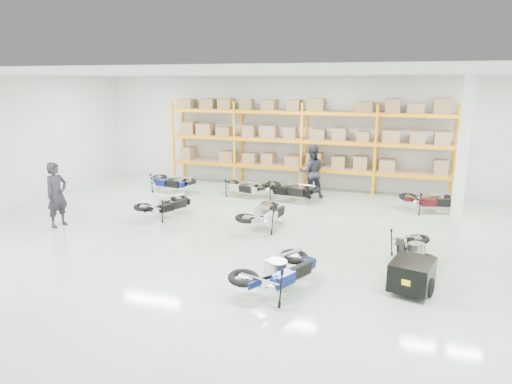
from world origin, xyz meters
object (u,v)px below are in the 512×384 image
(moto_touring_right, at_px, (412,244))
(person_left, at_px, (57,195))
(moto_black_far_left, at_px, (165,201))
(moto_back_a, at_px, (170,178))
(moto_back_d, at_px, (432,196))
(person_back, at_px, (312,172))
(moto_back_b, at_px, (242,184))
(moto_silver_left, at_px, (265,210))
(trailer, at_px, (412,274))
(moto_blue_centre, at_px, (279,265))
(moto_back_c, at_px, (289,186))

(moto_touring_right, distance_m, person_left, 10.21)
(moto_black_far_left, relative_size, moto_back_a, 0.94)
(moto_touring_right, height_order, moto_back_d, moto_back_d)
(moto_touring_right, distance_m, person_back, 6.69)
(moto_back_b, bearing_deg, moto_back_a, 111.50)
(moto_silver_left, height_order, moto_back_b, moto_silver_left)
(moto_silver_left, xyz_separation_m, person_left, (-5.99, -1.84, 0.42))
(trailer, bearing_deg, moto_touring_right, 103.10)
(trailer, xyz_separation_m, moto_back_b, (-6.16, 6.51, 0.09))
(moto_blue_centre, height_order, moto_touring_right, moto_blue_centre)
(trailer, height_order, person_left, person_left)
(moto_back_d, height_order, person_left, person_left)
(moto_back_b, distance_m, person_back, 2.66)
(person_left, bearing_deg, moto_back_b, -27.88)
(moto_touring_right, relative_size, moto_back_a, 0.90)
(trailer, xyz_separation_m, moto_back_a, (-9.13, 6.26, 0.15))
(trailer, relative_size, person_back, 0.87)
(moto_silver_left, relative_size, moto_black_far_left, 1.07)
(moto_black_far_left, bearing_deg, moto_back_b, -90.33)
(trailer, distance_m, moto_back_a, 11.07)
(moto_touring_right, bearing_deg, moto_back_c, 127.34)
(moto_blue_centre, xyz_separation_m, moto_back_d, (3.28, 7.35, -0.04))
(trailer, relative_size, moto_back_b, 1.06)
(moto_blue_centre, height_order, moto_back_a, moto_blue_centre)
(moto_back_c, xyz_separation_m, person_back, (0.66, 0.78, 0.40))
(moto_silver_left, height_order, trailer, moto_silver_left)
(person_back, bearing_deg, moto_black_far_left, 25.78)
(moto_blue_centre, distance_m, moto_silver_left, 4.26)
(moto_silver_left, bearing_deg, moto_blue_centre, 120.98)
(moto_back_a, height_order, moto_back_d, moto_back_a)
(moto_back_b, height_order, person_back, person_back)
(moto_back_d, bearing_deg, moto_black_far_left, 100.44)
(person_left, bearing_deg, person_back, -38.12)
(person_left, relative_size, person_back, 1.00)
(moto_silver_left, height_order, moto_back_a, moto_silver_left)
(moto_blue_centre, xyz_separation_m, moto_back_b, (-3.50, 7.32, -0.09))
(moto_black_far_left, xyz_separation_m, person_back, (3.97, 3.99, 0.46))
(moto_blue_centre, relative_size, moto_back_c, 1.00)
(person_back, bearing_deg, moto_blue_centre, 77.59)
(moto_touring_right, relative_size, moto_back_d, 0.92)
(person_left, xyz_separation_m, person_back, (6.56, 5.88, -0.00))
(moto_blue_centre, bearing_deg, moto_touring_right, -112.11)
(moto_back_c, relative_size, moto_back_d, 1.06)
(moto_black_far_left, distance_m, trailer, 8.25)
(moto_silver_left, relative_size, moto_back_a, 1.01)
(moto_silver_left, distance_m, moto_back_c, 3.26)
(person_left, bearing_deg, moto_silver_left, -62.95)
(moto_touring_right, distance_m, moto_back_d, 4.97)
(moto_back_b, height_order, moto_back_c, moto_back_c)
(moto_back_b, distance_m, moto_back_c, 1.87)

